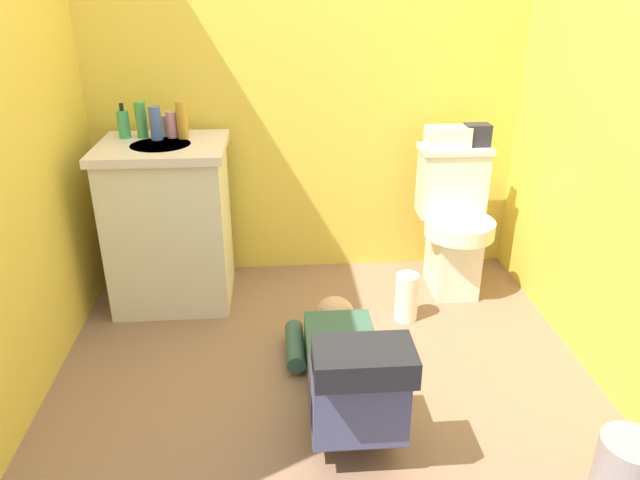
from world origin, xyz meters
name	(u,v)px	position (x,y,z in m)	size (l,w,h in m)	color
ground_plane	(323,377)	(0.00, 0.00, -0.02)	(2.74, 3.04, 0.04)	#8A664F
wall_back	(307,49)	(0.00, 1.06, 1.20)	(2.40, 0.08, 2.40)	yellow
toilet	(454,223)	(0.74, 0.72, 0.37)	(0.36, 0.46, 0.75)	silver
vanity_cabinet	(170,222)	(-0.71, 0.71, 0.42)	(0.60, 0.52, 0.82)	silver
faucet	(165,126)	(-0.71, 0.85, 0.87)	(0.02, 0.02, 0.10)	silver
person_plumber	(347,369)	(0.07, -0.22, 0.18)	(0.39, 1.06, 0.52)	#33594C
tissue_box	(448,136)	(0.69, 0.81, 0.80)	(0.22, 0.11, 0.10)	silver
toiletry_bag	(477,135)	(0.84, 0.81, 0.81)	(0.12, 0.09, 0.11)	#26262D
soap_dispenser	(124,124)	(-0.90, 0.83, 0.89)	(0.06, 0.06, 0.17)	#3EA560
bottle_green	(141,120)	(-0.81, 0.83, 0.91)	(0.05, 0.05, 0.17)	#48A154
bottle_blue	(156,123)	(-0.74, 0.78, 0.90)	(0.06, 0.06, 0.16)	#4763BE
bottle_pink	(172,125)	(-0.67, 0.82, 0.88)	(0.05, 0.05, 0.12)	pink
bottle_amber	(182,120)	(-0.61, 0.80, 0.91)	(0.05, 0.05, 0.18)	gold
trash_can	(626,470)	(0.90, -0.72, 0.11)	(0.20, 0.20, 0.23)	gray
paper_towel_roll	(407,297)	(0.44, 0.40, 0.12)	(0.11, 0.11, 0.24)	white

